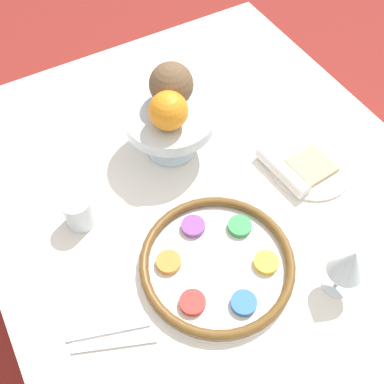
% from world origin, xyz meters
% --- Properties ---
extents(ground_plane, '(8.00, 8.00, 0.00)m').
position_xyz_m(ground_plane, '(0.00, 0.00, 0.00)').
color(ground_plane, maroon).
extents(dining_table, '(1.41, 1.02, 0.78)m').
position_xyz_m(dining_table, '(0.00, 0.00, 0.39)').
color(dining_table, white).
rests_on(dining_table, ground_plane).
extents(seder_plate, '(0.32, 0.32, 0.03)m').
position_xyz_m(seder_plate, '(-0.07, 0.09, 0.79)').
color(seder_plate, silver).
rests_on(seder_plate, dining_table).
extents(wine_glass, '(0.07, 0.07, 0.14)m').
position_xyz_m(wine_glass, '(-0.23, -0.10, 0.88)').
color(wine_glass, silver).
rests_on(wine_glass, dining_table).
extents(fruit_stand, '(0.21, 0.21, 0.12)m').
position_xyz_m(fruit_stand, '(0.26, 0.02, 0.88)').
color(fruit_stand, silver).
rests_on(fruit_stand, dining_table).
extents(orange_fruit, '(0.09, 0.09, 0.09)m').
position_xyz_m(orange_fruit, '(0.23, 0.04, 0.95)').
color(orange_fruit, orange).
rests_on(orange_fruit, fruit_stand).
extents(coconut, '(0.10, 0.10, 0.10)m').
position_xyz_m(coconut, '(0.30, -0.01, 0.95)').
color(coconut, brown).
rests_on(coconut, fruit_stand).
extents(bread_plate, '(0.20, 0.20, 0.02)m').
position_xyz_m(bread_plate, '(0.04, -0.25, 0.79)').
color(bread_plate, silver).
rests_on(bread_plate, dining_table).
extents(napkin_roll, '(0.16, 0.05, 0.04)m').
position_xyz_m(napkin_roll, '(0.06, -0.17, 0.80)').
color(napkin_roll, white).
rests_on(napkin_roll, dining_table).
extents(cup_mid, '(0.07, 0.07, 0.08)m').
position_xyz_m(cup_mid, '(0.17, 0.29, 0.82)').
color(cup_mid, silver).
rests_on(cup_mid, dining_table).
extents(fork_left, '(0.08, 0.16, 0.01)m').
position_xyz_m(fork_left, '(-0.11, 0.34, 0.78)').
color(fork_left, silver).
rests_on(fork_left, dining_table).
extents(fork_right, '(0.07, 0.16, 0.01)m').
position_xyz_m(fork_right, '(-0.08, 0.34, 0.78)').
color(fork_right, silver).
rests_on(fork_right, dining_table).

